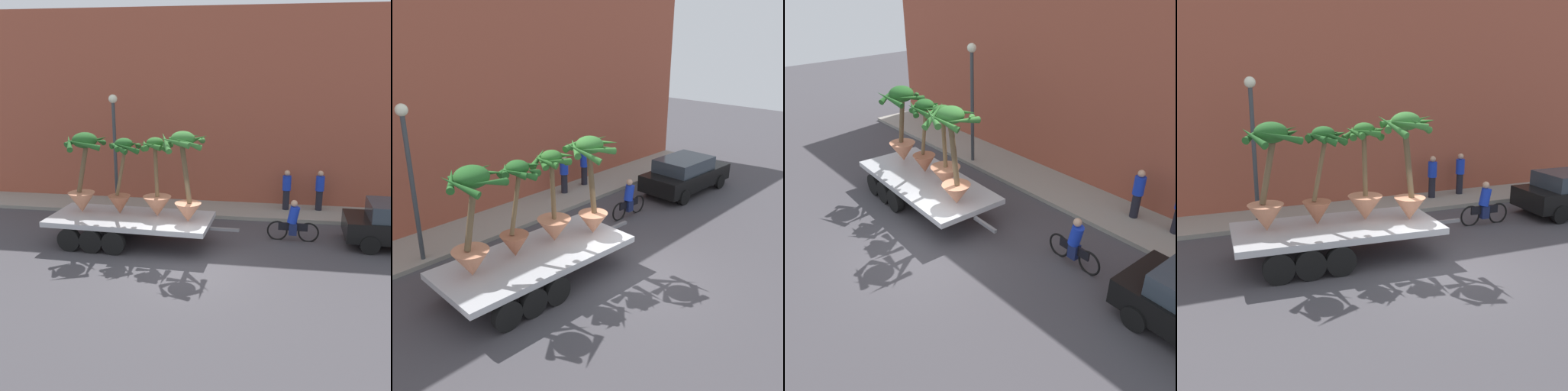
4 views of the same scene
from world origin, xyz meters
TOP-DOWN VIEW (x-y plane):
  - ground_plane at (0.00, 0.00)m, footprint 60.00×60.00m
  - sidewalk at (0.00, 6.10)m, footprint 24.00×2.20m
  - building_facade at (0.00, 7.80)m, footprint 24.00×1.20m
  - flatbed_trailer at (-2.65, 1.80)m, footprint 6.71×2.72m
  - potted_palm_rear at (-2.77, 2.08)m, footprint 1.28×1.21m
  - potted_palm_middle at (-4.18, 2.05)m, footprint 1.60×1.66m
  - potted_palm_front at (-1.51, 2.00)m, footprint 1.14×1.22m
  - potted_palm_extra at (-0.40, 1.53)m, footprint 1.71×1.66m
  - cyclist at (3.25, 2.95)m, footprint 1.84×0.36m
  - pedestrian_near_gate at (4.45, 6.50)m, footprint 0.36×0.36m
  - pedestrian_far_left at (3.07, 6.37)m, footprint 0.36×0.36m
  - street_lamp at (-4.08, 5.30)m, footprint 0.36×0.36m

SIDE VIEW (x-z plane):
  - ground_plane at x=0.00m, z-range 0.00..0.00m
  - sidewalk at x=0.00m, z-range 0.00..0.15m
  - cyclist at x=3.25m, z-range -0.10..1.44m
  - flatbed_trailer at x=-2.65m, z-range 0.28..1.26m
  - pedestrian_near_gate at x=4.45m, z-range 0.19..1.90m
  - pedestrian_far_left at x=3.07m, z-range 0.19..1.90m
  - potted_palm_front at x=-1.51m, z-range 0.67..3.45m
  - potted_palm_rear at x=-2.77m, z-range 0.94..3.66m
  - potted_palm_middle at x=-4.18m, z-range 0.99..3.88m
  - potted_palm_extra at x=-0.40m, z-range 1.09..4.17m
  - street_lamp at x=-4.08m, z-range 0.82..5.65m
  - building_facade at x=0.00m, z-range 0.00..8.51m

